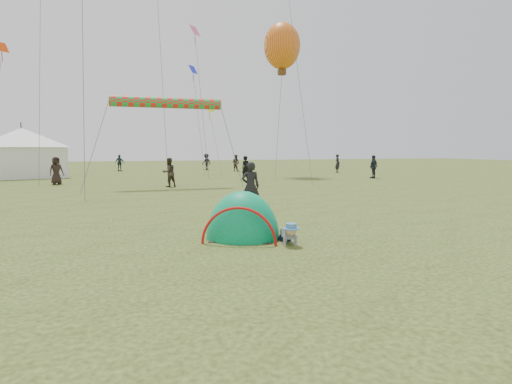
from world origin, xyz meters
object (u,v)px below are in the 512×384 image
object	(u,v)px
crawling_toddler	(289,233)
event_marquee	(23,151)
popup_tent	(243,238)
standing_adult	(251,186)
balloon_kite	(282,49)

from	to	relation	value
crawling_toddler	event_marquee	bearing A→B (deg)	120.67
crawling_toddler	popup_tent	bearing A→B (deg)	140.10
standing_adult	event_marquee	world-z (taller)	event_marquee
crawling_toddler	balloon_kite	bearing A→B (deg)	76.84
crawling_toddler	balloon_kite	world-z (taller)	balloon_kite
crawling_toddler	popup_tent	world-z (taller)	popup_tent
balloon_kite	crawling_toddler	bearing A→B (deg)	-111.46
standing_adult	balloon_kite	world-z (taller)	balloon_kite
crawling_toddler	standing_adult	xyz separation A→B (m)	(0.69, 5.24, 0.62)
popup_tent	event_marquee	bearing A→B (deg)	135.93
event_marquee	balloon_kite	world-z (taller)	balloon_kite
standing_adult	balloon_kite	distance (m)	21.86
popup_tent	standing_adult	xyz separation A→B (m)	(1.56, 4.27, 0.90)
popup_tent	standing_adult	size ratio (longest dim) A/B	1.35
standing_adult	event_marquee	size ratio (longest dim) A/B	0.29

